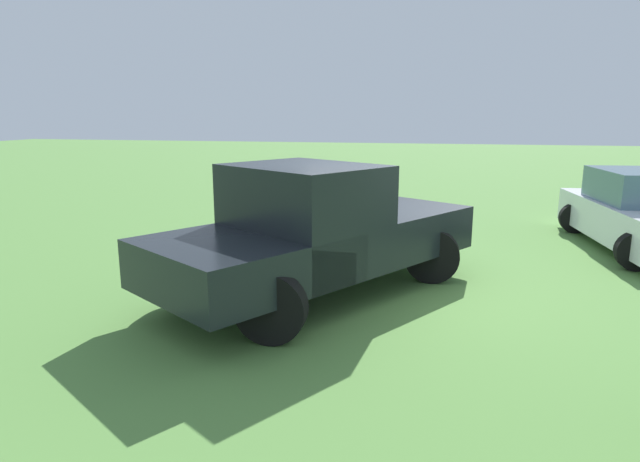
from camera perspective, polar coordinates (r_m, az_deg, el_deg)
ground_plane at (r=7.93m, az=5.97°, el=-5.90°), size 80.00×80.00×0.00m
pickup_truck at (r=7.26m, az=-0.70°, el=0.24°), size 4.21×5.12×1.83m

